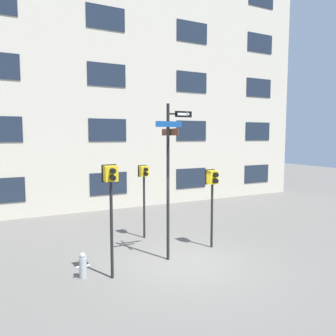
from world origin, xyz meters
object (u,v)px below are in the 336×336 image
at_px(pedestrian_signal_right, 212,186).
at_px(pedestrian_signal_across, 144,182).
at_px(street_sign_pole, 170,168).
at_px(fire_hydrant, 83,266).
at_px(pedestrian_signal_left, 111,190).

distance_m(pedestrian_signal_right, pedestrian_signal_across, 2.54).
bearing_deg(street_sign_pole, fire_hydrant, -176.89).
bearing_deg(fire_hydrant, pedestrian_signal_right, 6.11).
relative_size(pedestrian_signal_right, pedestrian_signal_across, 0.98).
xyz_separation_m(street_sign_pole, pedestrian_signal_across, (0.12, 2.29, -0.71)).
distance_m(street_sign_pole, pedestrian_signal_left, 2.05).
height_order(pedestrian_signal_across, fire_hydrant, pedestrian_signal_across).
bearing_deg(pedestrian_signal_across, street_sign_pole, -92.98).
bearing_deg(pedestrian_signal_right, fire_hydrant, -173.89).
relative_size(pedestrian_signal_left, pedestrian_signal_right, 1.14).
bearing_deg(pedestrian_signal_across, pedestrian_signal_left, -126.45).
bearing_deg(pedestrian_signal_right, pedestrian_signal_left, -167.30).
height_order(pedestrian_signal_left, fire_hydrant, pedestrian_signal_left).
height_order(street_sign_pole, pedestrian_signal_left, street_sign_pole).
height_order(street_sign_pole, pedestrian_signal_across, street_sign_pole).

